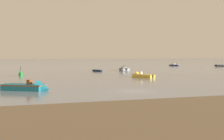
# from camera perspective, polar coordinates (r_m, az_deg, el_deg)

# --- Properties ---
(ground_plane) EXTENTS (800.00, 800.00, 0.00)m
(ground_plane) POSITION_cam_1_polar(r_m,az_deg,el_deg) (38.75, 4.20, -3.98)
(ground_plane) COLOR gray
(rowboat_moored_3) EXTENTS (3.05, 4.35, 0.65)m
(rowboat_moored_3) POSITION_cam_1_polar(r_m,az_deg,el_deg) (86.63, -2.77, -0.13)
(rowboat_moored_3) COLOR navy
(rowboat_moored_3) RESTS_ON ground
(sailboat_moored_0) EXTENTS (3.68, 5.60, 6.03)m
(sailboat_moored_0) POSITION_cam_1_polar(r_m,az_deg,el_deg) (135.44, 11.56, 0.89)
(sailboat_moored_0) COLOR navy
(sailboat_moored_0) RESTS_ON ground
(motorboat_moored_1) EXTENTS (5.94, 3.05, 1.95)m
(motorboat_moored_1) POSITION_cam_1_polar(r_m,az_deg,el_deg) (134.25, 20.18, 0.76)
(motorboat_moored_1) COLOR black
(motorboat_moored_1) RESTS_ON ground
(motorboat_moored_2) EXTENTS (4.30, 5.54, 1.83)m
(motorboat_moored_2) POSITION_cam_1_polar(r_m,az_deg,el_deg) (63.42, 5.35, -1.13)
(motorboat_moored_2) COLOR gold
(motorboat_moored_2) RESTS_ON ground
(motorboat_moored_3) EXTENTS (6.59, 5.23, 2.19)m
(motorboat_moored_3) POSITION_cam_1_polar(r_m,az_deg,el_deg) (40.83, -15.08, -3.30)
(motorboat_moored_3) COLOR #197084
(motorboat_moored_3) RESTS_ON ground
(motorboat_moored_6) EXTENTS (5.36, 7.02, 2.31)m
(motorboat_moored_6) POSITION_cam_1_polar(r_m,az_deg,el_deg) (89.89, 2.31, 0.06)
(motorboat_moored_6) COLOR gray
(motorboat_moored_6) RESTS_ON ground
(channel_buoy) EXTENTS (0.90, 0.90, 2.30)m
(channel_buoy) POSITION_cam_1_polar(r_m,az_deg,el_deg) (71.09, -16.78, -0.65)
(channel_buoy) COLOR #198C2D
(channel_buoy) RESTS_ON ground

